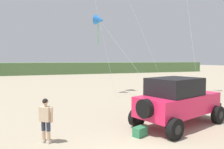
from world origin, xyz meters
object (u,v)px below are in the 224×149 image
object	(u,v)px
person_watching	(46,118)
kite_green_box	(100,20)
jeep	(178,100)
cooler_box	(140,132)

from	to	relation	value
person_watching	kite_green_box	size ratio (longest dim) A/B	0.23
jeep	kite_green_box	xyz separation A→B (m)	(-0.62, 10.21, 5.47)
jeep	cooler_box	size ratio (longest dim) A/B	8.95
person_watching	cooler_box	size ratio (longest dim) A/B	2.98
jeep	kite_green_box	world-z (taller)	kite_green_box
person_watching	kite_green_box	bearing A→B (deg)	62.51
jeep	cooler_box	bearing A→B (deg)	-163.92
jeep	person_watching	distance (m)	5.96
jeep	kite_green_box	size ratio (longest dim) A/B	0.69
person_watching	cooler_box	distance (m)	3.72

